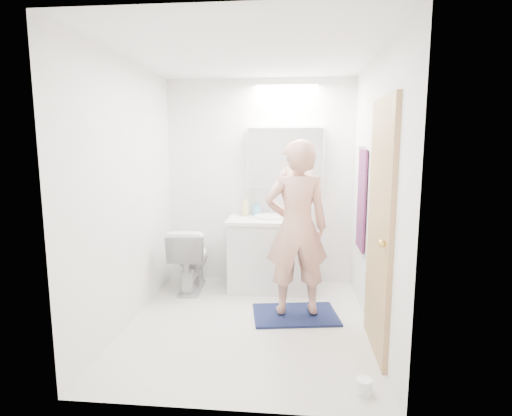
# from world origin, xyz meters

# --- Properties ---
(floor) EXTENTS (2.50, 2.50, 0.00)m
(floor) POSITION_xyz_m (0.00, 0.00, 0.00)
(floor) COLOR silver
(floor) RESTS_ON ground
(ceiling) EXTENTS (2.50, 2.50, 0.00)m
(ceiling) POSITION_xyz_m (0.00, 0.00, 2.40)
(ceiling) COLOR white
(ceiling) RESTS_ON floor
(wall_back) EXTENTS (2.50, 0.00, 2.50)m
(wall_back) POSITION_xyz_m (0.00, 1.25, 1.20)
(wall_back) COLOR white
(wall_back) RESTS_ON floor
(wall_front) EXTENTS (2.50, 0.00, 2.50)m
(wall_front) POSITION_xyz_m (0.00, -1.25, 1.20)
(wall_front) COLOR white
(wall_front) RESTS_ON floor
(wall_left) EXTENTS (0.00, 2.50, 2.50)m
(wall_left) POSITION_xyz_m (-1.10, 0.00, 1.20)
(wall_left) COLOR white
(wall_left) RESTS_ON floor
(wall_right) EXTENTS (0.00, 2.50, 2.50)m
(wall_right) POSITION_xyz_m (1.10, 0.00, 1.20)
(wall_right) COLOR white
(wall_right) RESTS_ON floor
(vanity_cabinet) EXTENTS (0.90, 0.55, 0.78)m
(vanity_cabinet) POSITION_xyz_m (0.14, 0.96, 0.39)
(vanity_cabinet) COLOR silver
(vanity_cabinet) RESTS_ON floor
(countertop) EXTENTS (0.95, 0.58, 0.04)m
(countertop) POSITION_xyz_m (0.14, 0.96, 0.80)
(countertop) COLOR white
(countertop) RESTS_ON vanity_cabinet
(sink_basin) EXTENTS (0.36, 0.36, 0.03)m
(sink_basin) POSITION_xyz_m (0.14, 0.99, 0.84)
(sink_basin) COLOR white
(sink_basin) RESTS_ON countertop
(faucet) EXTENTS (0.02, 0.02, 0.16)m
(faucet) POSITION_xyz_m (0.14, 1.19, 0.90)
(faucet) COLOR silver
(faucet) RESTS_ON countertop
(medicine_cabinet) EXTENTS (0.88, 0.14, 0.70)m
(medicine_cabinet) POSITION_xyz_m (0.30, 1.18, 1.50)
(medicine_cabinet) COLOR white
(medicine_cabinet) RESTS_ON wall_back
(mirror_panel) EXTENTS (0.84, 0.01, 0.66)m
(mirror_panel) POSITION_xyz_m (0.30, 1.10, 1.50)
(mirror_panel) COLOR silver
(mirror_panel) RESTS_ON medicine_cabinet
(toilet) EXTENTS (0.45, 0.74, 0.73)m
(toilet) POSITION_xyz_m (-0.76, 0.85, 0.36)
(toilet) COLOR silver
(toilet) RESTS_ON floor
(bath_rug) EXTENTS (0.87, 0.66, 0.02)m
(bath_rug) POSITION_xyz_m (0.44, 0.21, 0.01)
(bath_rug) COLOR #141B41
(bath_rug) RESTS_ON floor
(person) EXTENTS (0.65, 0.48, 1.65)m
(person) POSITION_xyz_m (0.44, 0.21, 0.87)
(person) COLOR tan
(person) RESTS_ON bath_rug
(door) EXTENTS (0.04, 0.80, 2.00)m
(door) POSITION_xyz_m (1.08, -0.35, 1.00)
(door) COLOR tan
(door) RESTS_ON wall_right
(door_knob) EXTENTS (0.06, 0.06, 0.06)m
(door_knob) POSITION_xyz_m (1.04, -0.65, 0.95)
(door_knob) COLOR gold
(door_knob) RESTS_ON door
(towel) EXTENTS (0.02, 0.42, 1.00)m
(towel) POSITION_xyz_m (1.08, 0.55, 1.10)
(towel) COLOR #12263A
(towel) RESTS_ON wall_right
(towel_hook) EXTENTS (0.07, 0.02, 0.02)m
(towel_hook) POSITION_xyz_m (1.07, 0.55, 1.62)
(towel_hook) COLOR silver
(towel_hook) RESTS_ON wall_right
(soap_bottle_a) EXTENTS (0.13, 0.13, 0.24)m
(soap_bottle_a) POSITION_xyz_m (-0.16, 1.11, 0.94)
(soap_bottle_a) COLOR #CDC285
(soap_bottle_a) RESTS_ON countertop
(soap_bottle_b) EXTENTS (0.11, 0.11, 0.17)m
(soap_bottle_b) POSITION_xyz_m (-0.03, 1.15, 0.91)
(soap_bottle_b) COLOR #5DA4C8
(soap_bottle_b) RESTS_ON countertop
(toothbrush_cup) EXTENTS (0.12, 0.12, 0.09)m
(toothbrush_cup) POSITION_xyz_m (0.40, 1.12, 0.86)
(toothbrush_cup) COLOR #3A5AAE
(toothbrush_cup) RESTS_ON countertop
(toilet_paper_roll) EXTENTS (0.11, 0.11, 0.10)m
(toilet_paper_roll) POSITION_xyz_m (0.89, -0.99, 0.05)
(toilet_paper_roll) COLOR white
(toilet_paper_roll) RESTS_ON floor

